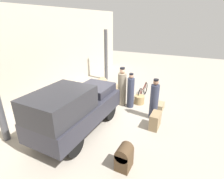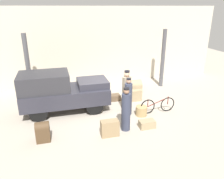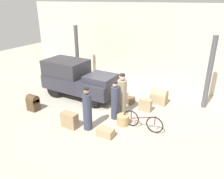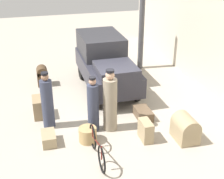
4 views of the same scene
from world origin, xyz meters
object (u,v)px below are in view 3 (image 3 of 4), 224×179
at_px(wicker_basket, 123,120).
at_px(trunk_barrel_dark, 33,102).
at_px(suitcase_small_leather, 126,100).
at_px(truck, 77,78).
at_px(porter_carrying_trunk, 122,96).
at_px(trunk_umber_medium, 159,96).
at_px(porter_lifting_near_truck, 115,102).
at_px(conductor_in_dark_uniform, 87,110).
at_px(suitcase_black_upright, 70,120).
at_px(bicycle, 143,121).
at_px(trunk_large_brown, 106,132).
at_px(trunk_wicker_pale, 145,105).

height_order(wicker_basket, trunk_barrel_dark, trunk_barrel_dark).
relative_size(wicker_basket, suitcase_small_leather, 0.67).
bearing_deg(suitcase_small_leather, truck, -167.66).
xyz_separation_m(porter_carrying_trunk, trunk_umber_medium, (1.07, 1.83, -0.50)).
bearing_deg(wicker_basket, suitcase_small_leather, 112.03).
distance_m(wicker_basket, porter_lifting_near_truck, 0.82).
xyz_separation_m(wicker_basket, trunk_barrel_dark, (-4.08, -0.90, 0.18)).
relative_size(truck, trunk_umber_medium, 5.06).
bearing_deg(conductor_in_dark_uniform, wicker_basket, 42.15).
bearing_deg(porter_lifting_near_truck, suitcase_black_upright, -129.39).
height_order(bicycle, suitcase_black_upright, bicycle).
bearing_deg(bicycle, truck, 162.89).
relative_size(porter_lifting_near_truck, trunk_umber_medium, 2.21).
xyz_separation_m(bicycle, trunk_large_brown, (-0.99, -1.11, -0.19)).
distance_m(bicycle, trunk_barrel_dark, 4.99).
bearing_deg(truck, wicker_basket, -22.08).
bearing_deg(bicycle, suitcase_black_upright, -153.41).
distance_m(truck, bicycle, 4.35).
bearing_deg(wicker_basket, trunk_wicker_pale, 77.40).
height_order(trunk_wicker_pale, trunk_umber_medium, trunk_umber_medium).
bearing_deg(trunk_umber_medium, trunk_barrel_dark, -143.51).
bearing_deg(porter_carrying_trunk, suitcase_black_upright, -123.56).
bearing_deg(trunk_large_brown, conductor_in_dark_uniform, 173.80).
bearing_deg(trunk_large_brown, wicker_basket, 79.80).
bearing_deg(trunk_wicker_pale, porter_lifting_near_truck, -124.46).
bearing_deg(truck, trunk_large_brown, -37.28).
height_order(wicker_basket, conductor_in_dark_uniform, conductor_in_dark_uniform).
xyz_separation_m(porter_carrying_trunk, suitcase_small_leather, (-0.33, 1.14, -0.71)).
bearing_deg(truck, conductor_in_dark_uniform, -45.19).
height_order(conductor_in_dark_uniform, trunk_umber_medium, conductor_in_dark_uniform).
height_order(conductor_in_dark_uniform, porter_carrying_trunk, porter_carrying_trunk).
height_order(suitcase_black_upright, trunk_barrel_dark, trunk_barrel_dark).
bearing_deg(truck, trunk_wicker_pale, 3.19).
height_order(bicycle, porter_carrying_trunk, porter_carrying_trunk).
xyz_separation_m(suitcase_black_upright, trunk_barrel_dark, (-2.35, 0.30, 0.08)).
bearing_deg(wicker_basket, trunk_large_brown, -100.20).
height_order(wicker_basket, suitcase_small_leather, wicker_basket).
bearing_deg(truck, bicycle, -17.11).
bearing_deg(suitcase_black_upright, truck, 121.74).
bearing_deg(porter_lifting_near_truck, trunk_barrel_dark, -161.65).
relative_size(suitcase_small_leather, trunk_wicker_pale, 1.29).
relative_size(porter_carrying_trunk, trunk_barrel_dark, 2.50).
relative_size(porter_lifting_near_truck, suitcase_black_upright, 2.53).
bearing_deg(trunk_umber_medium, porter_lifting_near_truck, -116.53).
bearing_deg(truck, porter_lifting_near_truck, -20.85).
xyz_separation_m(porter_lifting_near_truck, porter_carrying_trunk, (0.08, 0.47, 0.08)).
xyz_separation_m(conductor_in_dark_uniform, porter_carrying_trunk, (0.60, 1.69, 0.05)).
bearing_deg(trunk_large_brown, porter_carrying_trunk, 98.14).
distance_m(porter_lifting_near_truck, trunk_large_brown, 1.49).
bearing_deg(bicycle, trunk_large_brown, -131.84).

